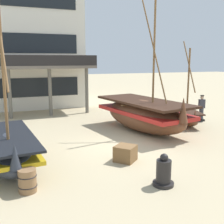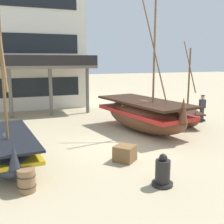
{
  "view_description": "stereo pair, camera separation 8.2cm",
  "coord_description": "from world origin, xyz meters",
  "px_view_note": "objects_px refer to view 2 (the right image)",
  "views": [
    {
      "loc": [
        -4.74,
        -10.83,
        3.82
      ],
      "look_at": [
        0.0,
        1.0,
        1.4
      ],
      "focal_mm": 44.34,
      "sensor_mm": 36.0,
      "label": 1
    },
    {
      "loc": [
        -4.66,
        -10.86,
        3.82
      ],
      "look_at": [
        0.0,
        1.0,
        1.4
      ],
      "focal_mm": 44.34,
      "sensor_mm": 36.0,
      "label": 2
    }
  ],
  "objects_px": {
    "fishing_boat_near_left": "(7,148)",
    "cargo_crate": "(125,153)",
    "fishing_boat_centre_large": "(144,114)",
    "fishing_boat_far_right": "(185,115)",
    "harbor_building_main": "(22,46)",
    "fisherman_by_hull": "(202,109)",
    "wooden_barrel": "(26,180)",
    "capstan_winch": "(163,173)"
  },
  "relations": [
    {
      "from": "fishing_boat_centre_large",
      "to": "fishing_boat_far_right",
      "type": "xyz_separation_m",
      "value": [
        3.05,
        0.55,
        -0.4
      ]
    },
    {
      "from": "fishing_boat_far_right",
      "to": "harbor_building_main",
      "type": "relative_size",
      "value": 0.49
    },
    {
      "from": "fishing_boat_near_left",
      "to": "fishing_boat_far_right",
      "type": "bearing_deg",
      "value": 17.13
    },
    {
      "from": "fisherman_by_hull",
      "to": "wooden_barrel",
      "type": "distance_m",
      "value": 12.25
    },
    {
      "from": "capstan_winch",
      "to": "wooden_barrel",
      "type": "distance_m",
      "value": 4.08
    },
    {
      "from": "fisherman_by_hull",
      "to": "cargo_crate",
      "type": "height_order",
      "value": "fisherman_by_hull"
    },
    {
      "from": "fishing_boat_near_left",
      "to": "harbor_building_main",
      "type": "height_order",
      "value": "harbor_building_main"
    },
    {
      "from": "fisherman_by_hull",
      "to": "wooden_barrel",
      "type": "bearing_deg",
      "value": -152.65
    },
    {
      "from": "wooden_barrel",
      "to": "cargo_crate",
      "type": "xyz_separation_m",
      "value": [
        3.7,
        1.24,
        -0.05
      ]
    },
    {
      "from": "capstan_winch",
      "to": "harbor_building_main",
      "type": "distance_m",
      "value": 18.77
    },
    {
      "from": "fishing_boat_near_left",
      "to": "fishing_boat_centre_large",
      "type": "bearing_deg",
      "value": 19.97
    },
    {
      "from": "fishing_boat_centre_large",
      "to": "wooden_barrel",
      "type": "xyz_separation_m",
      "value": [
        -6.54,
        -5.06,
        -0.57
      ]
    },
    {
      "from": "fishing_boat_centre_large",
      "to": "harbor_building_main",
      "type": "distance_m",
      "value": 13.59
    },
    {
      "from": "fishing_boat_near_left",
      "to": "cargo_crate",
      "type": "relative_size",
      "value": 8.67
    },
    {
      "from": "fishing_boat_centre_large",
      "to": "cargo_crate",
      "type": "relative_size",
      "value": 9.38
    },
    {
      "from": "fishing_boat_far_right",
      "to": "harbor_building_main",
      "type": "distance_m",
      "value": 14.73
    },
    {
      "from": "fisherman_by_hull",
      "to": "wooden_barrel",
      "type": "xyz_separation_m",
      "value": [
        -10.87,
        -5.62,
        -0.48
      ]
    },
    {
      "from": "fisherman_by_hull",
      "to": "harbor_building_main",
      "type": "xyz_separation_m",
      "value": [
        -9.62,
        11.28,
        4.13
      ]
    },
    {
      "from": "fishing_boat_near_left",
      "to": "cargo_crate",
      "type": "xyz_separation_m",
      "value": [
        4.18,
        -1.27,
        -0.33
      ]
    },
    {
      "from": "fishing_boat_centre_large",
      "to": "fisherman_by_hull",
      "type": "relative_size",
      "value": 4.05
    },
    {
      "from": "fishing_boat_far_right",
      "to": "wooden_barrel",
      "type": "bearing_deg",
      "value": -149.68
    },
    {
      "from": "harbor_building_main",
      "to": "fisherman_by_hull",
      "type": "bearing_deg",
      "value": -49.55
    },
    {
      "from": "capstan_winch",
      "to": "cargo_crate",
      "type": "height_order",
      "value": "capstan_winch"
    },
    {
      "from": "harbor_building_main",
      "to": "capstan_winch",
      "type": "bearing_deg",
      "value": -81.55
    },
    {
      "from": "fishing_boat_far_right",
      "to": "cargo_crate",
      "type": "height_order",
      "value": "fishing_boat_far_right"
    },
    {
      "from": "capstan_winch",
      "to": "wooden_barrel",
      "type": "xyz_separation_m",
      "value": [
        -3.93,
        1.1,
        -0.06
      ]
    },
    {
      "from": "fishing_boat_centre_large",
      "to": "fishing_boat_far_right",
      "type": "bearing_deg",
      "value": 10.27
    },
    {
      "from": "cargo_crate",
      "to": "capstan_winch",
      "type": "bearing_deg",
      "value": -84.56
    },
    {
      "from": "fishing_boat_centre_large",
      "to": "capstan_winch",
      "type": "distance_m",
      "value": 6.7
    },
    {
      "from": "fishing_boat_far_right",
      "to": "wooden_barrel",
      "type": "xyz_separation_m",
      "value": [
        -9.59,
        -5.61,
        -0.16
      ]
    },
    {
      "from": "fishing_boat_near_left",
      "to": "harbor_building_main",
      "type": "xyz_separation_m",
      "value": [
        1.73,
        14.4,
        4.33
      ]
    },
    {
      "from": "fisherman_by_hull",
      "to": "cargo_crate",
      "type": "relative_size",
      "value": 2.32
    },
    {
      "from": "cargo_crate",
      "to": "fishing_boat_near_left",
      "type": "bearing_deg",
      "value": 163.07
    },
    {
      "from": "fishing_boat_far_right",
      "to": "harbor_building_main",
      "type": "bearing_deg",
      "value": 126.43
    },
    {
      "from": "fishing_boat_near_left",
      "to": "harbor_building_main",
      "type": "distance_m",
      "value": 15.14
    },
    {
      "from": "fisherman_by_hull",
      "to": "cargo_crate",
      "type": "distance_m",
      "value": 8.42
    },
    {
      "from": "fishing_boat_far_right",
      "to": "cargo_crate",
      "type": "relative_size",
      "value": 6.74
    },
    {
      "from": "wooden_barrel",
      "to": "harbor_building_main",
      "type": "relative_size",
      "value": 0.07
    },
    {
      "from": "harbor_building_main",
      "to": "fishing_boat_far_right",
      "type": "bearing_deg",
      "value": -53.57
    },
    {
      "from": "fishing_boat_centre_large",
      "to": "fishing_boat_far_right",
      "type": "relative_size",
      "value": 1.39
    },
    {
      "from": "fishing_boat_near_left",
      "to": "fishing_boat_far_right",
      "type": "relative_size",
      "value": 1.29
    },
    {
      "from": "fishing_boat_near_left",
      "to": "fisherman_by_hull",
      "type": "height_order",
      "value": "fishing_boat_near_left"
    }
  ]
}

